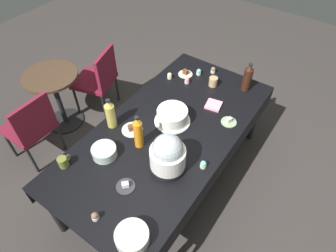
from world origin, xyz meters
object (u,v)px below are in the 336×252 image
frosted_layer_cake (172,116)px  dessert_plate_sage (229,121)px  dessert_plate_cream (185,73)px  dessert_plate_white (132,129)px  soda_bottle_orange_juice (138,133)px  coffee_mug_tan (213,81)px  cupcake_rose (213,70)px  maroon_chair_right (99,77)px  ceramic_snack_bowl (132,237)px  cupcake_berry (199,72)px  glass_salad_bowl (104,152)px  soda_bottle_cola (248,78)px  slow_cooker (168,155)px  cupcake_cocoa (170,76)px  coffee_mug_olive (63,162)px  round_cafe_table (55,91)px  cupcake_mint (203,165)px  maroon_chair_left (31,125)px  soda_bottle_ginger_ale (110,114)px  cupcake_vanilla (187,80)px  potluck_table (168,135)px  cupcake_lemon (95,216)px  dessert_plate_charcoal (126,186)px

frosted_layer_cake → dessert_plate_sage: bearing=-56.4°
dessert_plate_cream → dessert_plate_white: bearing=-176.8°
soda_bottle_orange_juice → coffee_mug_tan: size_ratio=2.56×
cupcake_rose → maroon_chair_right: bearing=113.9°
dessert_plate_white → coffee_mug_tan: size_ratio=1.44×
ceramic_snack_bowl → cupcake_berry: bearing=17.5°
glass_salad_bowl → soda_bottle_cola: bearing=-21.9°
ceramic_snack_bowl → maroon_chair_right: (1.35, 1.68, -0.30)m
slow_cooker → cupcake_cocoa: (0.94, 0.63, -0.13)m
soda_bottle_orange_juice → coffee_mug_olive: 0.62m
frosted_layer_cake → cupcake_berry: bearing=12.6°
round_cafe_table → cupcake_rose: bearing=-55.0°
cupcake_berry → ceramic_snack_bowl: bearing=-162.5°
ceramic_snack_bowl → coffee_mug_olive: size_ratio=1.92×
slow_cooker → cupcake_rose: size_ratio=5.07×
frosted_layer_cake → dessert_plate_cream: bearing=23.1°
dessert_plate_cream → cupcake_mint: size_ratio=2.25×
maroon_chair_left → soda_bottle_ginger_ale: bearing=-70.1°
ceramic_snack_bowl → cupcake_berry: size_ratio=3.30×
cupcake_berry → cupcake_vanilla: bearing=172.5°
dessert_plate_white → maroon_chair_right: 1.25m
coffee_mug_olive → coffee_mug_tan: bearing=-16.8°
dessert_plate_sage → round_cafe_table: bearing=102.8°
cupcake_cocoa → soda_bottle_cola: bearing=-68.0°
potluck_table → soda_bottle_cola: bearing=-19.1°
cupcake_cocoa → soda_bottle_ginger_ale: 0.86m
cupcake_rose → ceramic_snack_bowl: bearing=-166.5°
cupcake_lemon → round_cafe_table: (0.91, 1.60, -0.28)m
cupcake_lemon → maroon_chair_right: 1.97m
soda_bottle_ginger_ale → coffee_mug_tan: (1.01, -0.46, -0.09)m
dessert_plate_charcoal → maroon_chair_right: bearing=52.2°
dessert_plate_white → round_cafe_table: 1.31m
dessert_plate_white → soda_bottle_cola: 1.23m
soda_bottle_cola → cupcake_cocoa: bearing=112.0°
cupcake_rose → coffee_mug_tan: coffee_mug_tan is taller
potluck_table → dessert_plate_charcoal: size_ratio=15.24×
cupcake_berry → soda_bottle_orange_juice: 1.13m
potluck_table → coffee_mug_olive: 0.90m
ceramic_snack_bowl → dessert_plate_sage: size_ratio=1.59×
dessert_plate_white → cupcake_vanilla: bearing=-2.6°
dessert_plate_white → cupcake_berry: (1.03, -0.06, 0.02)m
slow_cooker → coffee_mug_olive: slow_cooker is taller
cupcake_vanilla → cupcake_mint: (-0.82, -0.67, 0.00)m
soda_bottle_orange_juice → round_cafe_table: bearing=81.1°
potluck_table → dessert_plate_white: dessert_plate_white is taller
dessert_plate_white → cupcake_lemon: cupcake_lemon is taller
dessert_plate_cream → dessert_plate_charcoal: bearing=-165.0°
potluck_table → glass_salad_bowl: (-0.52, 0.26, 0.10)m
cupcake_lemon → dessert_plate_sage: bearing=-13.7°
round_cafe_table → soda_bottle_orange_juice: bearing=-98.9°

